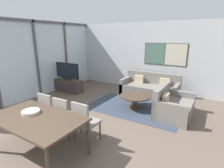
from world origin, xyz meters
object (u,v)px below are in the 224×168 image
(sofa_side, at_px, (171,106))
(coffee_table, at_px, (135,99))
(dining_chair_right, at_px, (84,120))
(fruit_bowl, at_px, (31,112))
(tv_console, at_px, (68,86))
(sofa_main, at_px, (150,88))
(dining_chair_centre, at_px, (65,115))
(dining_chair_left, at_px, (50,109))
(dining_table, at_px, (36,120))
(television, at_px, (67,71))

(sofa_side, xyz_separation_m, coffee_table, (-1.14, -0.04, 0.04))
(dining_chair_right, relative_size, fruit_bowl, 2.75)
(tv_console, distance_m, dining_chair_right, 3.83)
(sofa_main, height_order, dining_chair_right, dining_chair_right)
(dining_chair_centre, xyz_separation_m, fruit_bowl, (-0.23, -0.66, 0.28))
(dining_chair_left, bearing_deg, fruit_bowl, -66.15)
(sofa_main, relative_size, fruit_bowl, 6.21)
(coffee_table, xyz_separation_m, fruit_bowl, (-0.91, -2.99, 0.50))
(dining_table, relative_size, dining_chair_left, 1.95)
(dining_table, bearing_deg, fruit_bowl, 164.33)
(television, relative_size, dining_table, 0.65)
(tv_console, bearing_deg, dining_chair_right, -39.95)
(sofa_side, xyz_separation_m, dining_chair_centre, (-1.81, -2.37, 0.25))
(sofa_side, bearing_deg, coffee_table, 91.89)
(sofa_side, relative_size, fruit_bowl, 3.91)
(coffee_table, distance_m, dining_chair_centre, 2.44)
(dining_table, bearing_deg, television, 126.80)
(tv_console, xyz_separation_m, fruit_bowl, (2.16, -3.13, 0.55))
(coffee_table, relative_size, fruit_bowl, 2.78)
(tv_console, bearing_deg, fruit_bowl, -55.42)
(sofa_side, relative_size, dining_table, 0.73)
(dining_chair_left, relative_size, fruit_bowl, 2.75)
(television, relative_size, dining_chair_centre, 1.26)
(dining_chair_centre, bearing_deg, dining_chair_left, 177.00)
(sofa_side, height_order, dining_chair_centre, dining_chair_centre)
(coffee_table, relative_size, dining_chair_right, 1.01)
(tv_console, relative_size, dining_chair_centre, 1.35)
(sofa_main, xyz_separation_m, dining_chair_left, (-1.21, -3.75, 0.25))
(tv_console, xyz_separation_m, coffee_table, (3.07, -0.15, 0.06))
(sofa_side, bearing_deg, television, 88.51)
(tv_console, xyz_separation_m, dining_chair_centre, (2.40, -2.48, 0.27))
(tv_console, height_order, television, television)
(coffee_table, distance_m, dining_table, 3.15)
(dining_table, bearing_deg, tv_console, 126.81)
(television, relative_size, sofa_side, 0.88)
(dining_table, xyz_separation_m, dining_chair_left, (-0.54, 0.75, -0.18))
(coffee_table, bearing_deg, tv_console, 177.28)
(dining_table, relative_size, dining_chair_right, 1.95)
(coffee_table, height_order, dining_chair_centre, dining_chair_centre)
(dining_chair_left, relative_size, dining_chair_centre, 1.00)
(sofa_main, xyz_separation_m, fruit_bowl, (-0.91, -4.43, 0.53))
(dining_table, height_order, dining_chair_left, dining_chair_left)
(sofa_main, bearing_deg, tv_console, -157.06)
(coffee_table, distance_m, dining_chair_left, 2.61)
(coffee_table, height_order, dining_chair_right, dining_chair_right)
(television, xyz_separation_m, dining_chair_right, (2.93, -2.46, -0.33))
(fruit_bowl, bearing_deg, dining_chair_right, 41.33)
(fruit_bowl, bearing_deg, sofa_side, 55.94)
(tv_console, xyz_separation_m, sofa_main, (3.07, 1.30, 0.02))
(dining_chair_left, height_order, fruit_bowl, dining_chair_left)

